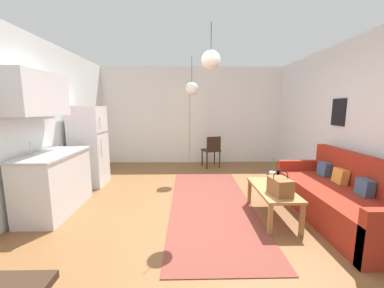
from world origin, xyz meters
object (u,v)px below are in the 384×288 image
Objects in this scene: couch at (342,200)px; refrigerator at (89,146)px; handbag at (280,186)px; coffee_table at (273,192)px; pendant_lamp_far at (192,89)px; pendant_lamp_near at (211,60)px; accent_chair at (212,149)px; bamboo_vase at (273,177)px.

couch is 1.35× the size of refrigerator.
refrigerator is (-3.19, 1.76, 0.25)m from handbag.
coffee_table is 2.85m from pendant_lamp_far.
couch is 3.44m from pendant_lamp_far.
refrigerator is 1.89× the size of pendant_lamp_far.
pendant_lamp_near is at bearing 174.29° from couch.
handbag is at bearing -20.75° from pendant_lamp_near.
pendant_lamp_near is at bearing 66.07° from accent_chair.
bamboo_vase is 3.52m from refrigerator.
pendant_lamp_near is (-1.86, 0.19, 1.91)m from couch.
coffee_table is 0.30m from handbag.
handbag is (-0.96, -0.15, 0.26)m from couch.
pendant_lamp_far is (-2.07, 2.17, 1.69)m from couch.
coffee_table is 3.56m from refrigerator.
coffee_table is at bearing -25.30° from refrigerator.
couch is 2.60× the size of accent_chair.
accent_chair is 1.37× the size of pendant_lamp_near.
handbag is 1.91m from pendant_lamp_near.
pendant_lamp_near is (-0.99, -0.18, 1.68)m from bamboo_vase.
bamboo_vase is (0.09, 0.27, 0.14)m from coffee_table.
accent_chair is at bearing 104.38° from bamboo_vase.
accent_chair reaches higher than coffee_table.
refrigerator is at bearing 154.70° from coffee_table.
refrigerator is 1.93× the size of accent_chair.
handbag reaches higher than coffee_table.
pendant_lamp_far reaches higher than accent_chair.
refrigerator reaches higher than coffee_table.
coffee_table is 0.32m from bamboo_vase.
accent_chair is (-0.57, 2.84, 0.10)m from coffee_table.
pendant_lamp_near is (-0.33, -2.75, 1.72)m from accent_chair.
couch is at bearing 9.14° from handbag.
refrigerator is at bearing 9.82° from accent_chair.
accent_chair is at bearing 26.89° from refrigerator.
accent_chair is at bearing 101.33° from coffee_table.
couch is at bearing -46.38° from pendant_lamp_far.
handbag is at bearing 83.32° from accent_chair.
pendant_lamp_far reaches higher than handbag.
pendant_lamp_near is (-0.90, 0.09, 1.82)m from coffee_table.
handbag is 3.65m from refrigerator.
accent_chair reaches higher than bamboo_vase.
bamboo_vase is 2.65m from accent_chair.
handbag is 3.14m from accent_chair.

